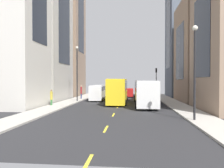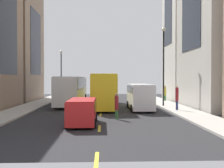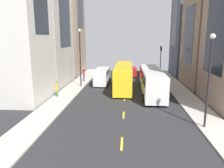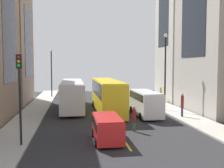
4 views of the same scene
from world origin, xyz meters
The scene contains 25 objects.
ground_plane centered at (0.00, 0.00, 0.00)m, with size 42.50×42.50×0.00m, color #28282B.
sidewalk_west centered at (-7.83, 0.00, 0.07)m, with size 2.83×44.00×0.15m, color #B2ADA3.
sidewalk_east centered at (7.83, 0.00, 0.07)m, with size 2.83×44.00×0.15m, color #B2ADA3.
lane_stripe_0 centered at (0.00, -21.00, 0.01)m, with size 0.16×2.00×0.01m, color yellow.
lane_stripe_1 centered at (0.00, -15.00, 0.01)m, with size 0.16×2.00×0.01m, color yellow.
lane_stripe_2 centered at (0.00, -9.00, 0.01)m, with size 0.16×2.00×0.01m, color yellow.
lane_stripe_3 centered at (0.00, -3.00, 0.01)m, with size 0.16×2.00×0.01m, color yellow.
lane_stripe_4 centered at (0.00, 3.00, 0.01)m, with size 0.16×2.00×0.01m, color yellow.
lane_stripe_5 centered at (0.00, 9.00, 0.01)m, with size 0.16×2.00×0.01m, color yellow.
lane_stripe_6 centered at (0.00, 15.00, 0.01)m, with size 0.16×2.00×0.01m, color yellow.
lane_stripe_7 centered at (0.00, 21.00, 0.01)m, with size 0.16×2.00×0.01m, color yellow.
building_west_0 centered at (-13.41, -15.67, 13.46)m, with size 8.00×8.25×26.91m.
building_west_1 centered at (-12.80, -4.91, 7.93)m, with size 6.77×9.63×15.85m.
building_east_0 centered at (13.46, -16.00, 21.37)m, with size 8.09×8.88×42.74m.
building_east_1 centered at (14.35, -4.51, 13.68)m, with size 9.90×10.05×27.36m.
city_bus_white centered at (-3.59, 0.29, 2.01)m, with size 2.80×12.57×3.35m.
streetcar_yellow centered at (0.29, -2.53, 2.12)m, with size 2.70×12.06×3.59m.
delivery_van_white centered at (3.92, -5.49, 1.52)m, with size 2.25×6.06×2.58m.
car_red_0 centered at (-1.18, -13.64, 1.02)m, with size 1.94×4.06×1.73m.
pedestrian_crossing_mid centered at (7.25, -7.06, 1.44)m, with size 0.30×0.30×2.36m.
pedestrian_crossing_near centered at (8.67, 3.18, 1.24)m, with size 0.34×0.34×2.05m.
pedestrian_walking_far centered at (1.26, -11.41, 1.07)m, with size 0.30×0.30×2.00m.
traffic_light_near_corner centered at (-6.82, -14.18, 4.18)m, with size 0.32×0.44×5.79m.
streetlamp_near centered at (6.92, -3.07, 5.33)m, with size 0.44×0.44×8.68m.
streetlamp_far centered at (-6.92, 11.74, 4.83)m, with size 0.44×0.44×7.72m.
Camera 1 is at (-1.80, 29.19, 3.37)m, focal length 33.11 mm.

